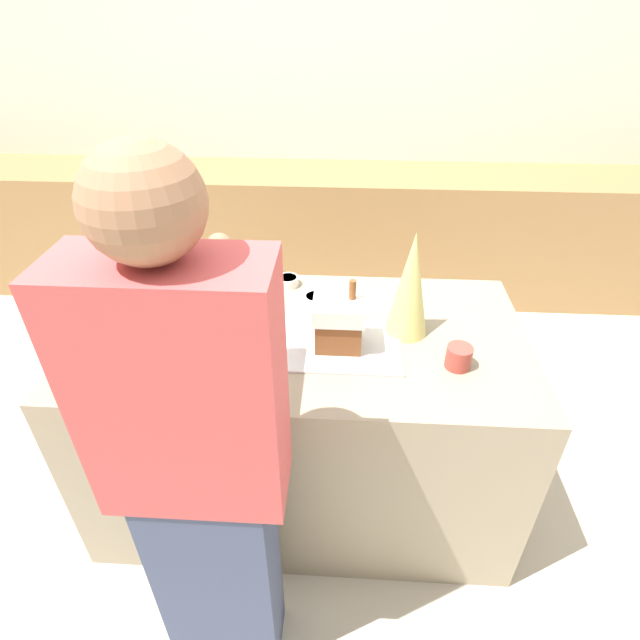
{
  "coord_description": "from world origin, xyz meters",
  "views": [
    {
      "loc": [
        0.16,
        -1.51,
        1.98
      ],
      "look_at": [
        0.07,
        0.0,
        0.94
      ],
      "focal_mm": 28.0,
      "sensor_mm": 36.0,
      "label": 1
    }
  ],
  "objects_px": {
    "gingerbread_house": "(339,322)",
    "mug": "(459,357)",
    "decorative_tree": "(410,285)",
    "cookbook": "(166,290)",
    "candy_bowl_center_rear": "(288,281)",
    "candy_bowl_far_right": "(253,326)",
    "person": "(200,470)",
    "candy_bowl_near_tray_left": "(128,309)",
    "baking_tray": "(338,346)",
    "candy_bowl_near_tray_right": "(315,299)"
  },
  "relations": [
    {
      "from": "decorative_tree",
      "to": "candy_bowl_near_tray_left",
      "type": "relative_size",
      "value": 3.92
    },
    {
      "from": "candy_bowl_center_rear",
      "to": "person",
      "type": "distance_m",
      "value": 1.03
    },
    {
      "from": "gingerbread_house",
      "to": "candy_bowl_near_tray_right",
      "type": "distance_m",
      "value": 0.31
    },
    {
      "from": "gingerbread_house",
      "to": "mug",
      "type": "xyz_separation_m",
      "value": [
        0.41,
        -0.09,
        -0.07
      ]
    },
    {
      "from": "gingerbread_house",
      "to": "cookbook",
      "type": "xyz_separation_m",
      "value": [
        -0.74,
        0.34,
        -0.1
      ]
    },
    {
      "from": "candy_bowl_near_tray_right",
      "to": "person",
      "type": "xyz_separation_m",
      "value": [
        -0.25,
        -0.88,
        0.0
      ]
    },
    {
      "from": "decorative_tree",
      "to": "cookbook",
      "type": "relative_size",
      "value": 1.76
    },
    {
      "from": "candy_bowl_near_tray_left",
      "to": "candy_bowl_far_right",
      "type": "bearing_deg",
      "value": -9.38
    },
    {
      "from": "candy_bowl_near_tray_right",
      "to": "candy_bowl_center_rear",
      "type": "height_order",
      "value": "same"
    },
    {
      "from": "cookbook",
      "to": "mug",
      "type": "bearing_deg",
      "value": -20.2
    },
    {
      "from": "decorative_tree",
      "to": "cookbook",
      "type": "height_order",
      "value": "decorative_tree"
    },
    {
      "from": "candy_bowl_near_tray_right",
      "to": "candy_bowl_near_tray_left",
      "type": "xyz_separation_m",
      "value": [
        -0.73,
        -0.12,
        0.0
      ]
    },
    {
      "from": "baking_tray",
      "to": "candy_bowl_far_right",
      "type": "height_order",
      "value": "candy_bowl_far_right"
    },
    {
      "from": "baking_tray",
      "to": "candy_bowl_center_rear",
      "type": "bearing_deg",
      "value": 118.2
    },
    {
      "from": "decorative_tree",
      "to": "candy_bowl_near_tray_left",
      "type": "xyz_separation_m",
      "value": [
        -1.08,
        0.05,
        -0.18
      ]
    },
    {
      "from": "gingerbread_house",
      "to": "person",
      "type": "xyz_separation_m",
      "value": [
        -0.35,
        -0.59,
        -0.08
      ]
    },
    {
      "from": "baking_tray",
      "to": "gingerbread_house",
      "type": "height_order",
      "value": "gingerbread_house"
    },
    {
      "from": "candy_bowl_far_right",
      "to": "mug",
      "type": "distance_m",
      "value": 0.75
    },
    {
      "from": "gingerbread_house",
      "to": "candy_bowl_far_right",
      "type": "distance_m",
      "value": 0.34
    },
    {
      "from": "baking_tray",
      "to": "decorative_tree",
      "type": "relative_size",
      "value": 1.13
    },
    {
      "from": "candy_bowl_near_tray_left",
      "to": "mug",
      "type": "height_order",
      "value": "mug"
    },
    {
      "from": "baking_tray",
      "to": "mug",
      "type": "relative_size",
      "value": 5.21
    },
    {
      "from": "cookbook",
      "to": "mug",
      "type": "relative_size",
      "value": 2.61
    },
    {
      "from": "candy_bowl_near_tray_left",
      "to": "person",
      "type": "bearing_deg",
      "value": -57.33
    },
    {
      "from": "candy_bowl_near_tray_right",
      "to": "candy_bowl_far_right",
      "type": "relative_size",
      "value": 1.03
    },
    {
      "from": "candy_bowl_far_right",
      "to": "person",
      "type": "distance_m",
      "value": 0.67
    },
    {
      "from": "cookbook",
      "to": "baking_tray",
      "type": "bearing_deg",
      "value": -24.48
    },
    {
      "from": "candy_bowl_center_rear",
      "to": "person",
      "type": "xyz_separation_m",
      "value": [
        -0.12,
        -1.02,
        0.0
      ]
    },
    {
      "from": "gingerbread_house",
      "to": "candy_bowl_near_tray_left",
      "type": "bearing_deg",
      "value": 168.9
    },
    {
      "from": "baking_tray",
      "to": "candy_bowl_near_tray_right",
      "type": "distance_m",
      "value": 0.3
    },
    {
      "from": "baking_tray",
      "to": "cookbook",
      "type": "xyz_separation_m",
      "value": [
        -0.74,
        0.34,
        0.01
      ]
    },
    {
      "from": "baking_tray",
      "to": "candy_bowl_far_right",
      "type": "distance_m",
      "value": 0.33
    },
    {
      "from": "candy_bowl_center_rear",
      "to": "cookbook",
      "type": "xyz_separation_m",
      "value": [
        -0.51,
        -0.09,
        -0.01
      ]
    },
    {
      "from": "mug",
      "to": "baking_tray",
      "type": "bearing_deg",
      "value": 168.12
    },
    {
      "from": "candy_bowl_far_right",
      "to": "person",
      "type": "height_order",
      "value": "person"
    },
    {
      "from": "decorative_tree",
      "to": "gingerbread_house",
      "type": "bearing_deg",
      "value": -156.04
    },
    {
      "from": "gingerbread_house",
      "to": "mug",
      "type": "height_order",
      "value": "gingerbread_house"
    },
    {
      "from": "mug",
      "to": "person",
      "type": "height_order",
      "value": "person"
    },
    {
      "from": "decorative_tree",
      "to": "candy_bowl_far_right",
      "type": "xyz_separation_m",
      "value": [
        -0.57,
        -0.03,
        -0.18
      ]
    },
    {
      "from": "candy_bowl_near_tray_right",
      "to": "candy_bowl_near_tray_left",
      "type": "relative_size",
      "value": 0.93
    },
    {
      "from": "baking_tray",
      "to": "cookbook",
      "type": "bearing_deg",
      "value": 155.52
    },
    {
      "from": "decorative_tree",
      "to": "cookbook",
      "type": "xyz_separation_m",
      "value": [
        -0.99,
        0.23,
        -0.19
      ]
    },
    {
      "from": "candy_bowl_center_rear",
      "to": "cookbook",
      "type": "distance_m",
      "value": 0.52
    },
    {
      "from": "candy_bowl_far_right",
      "to": "candy_bowl_near_tray_left",
      "type": "bearing_deg",
      "value": 170.62
    },
    {
      "from": "gingerbread_house",
      "to": "cookbook",
      "type": "bearing_deg",
      "value": 155.54
    },
    {
      "from": "baking_tray",
      "to": "candy_bowl_near_tray_right",
      "type": "height_order",
      "value": "candy_bowl_near_tray_right"
    },
    {
      "from": "gingerbread_house",
      "to": "mug",
      "type": "relative_size",
      "value": 2.9
    },
    {
      "from": "gingerbread_house",
      "to": "person",
      "type": "height_order",
      "value": "person"
    },
    {
      "from": "gingerbread_house",
      "to": "mug",
      "type": "distance_m",
      "value": 0.42
    },
    {
      "from": "candy_bowl_near_tray_right",
      "to": "person",
      "type": "relative_size",
      "value": 0.05
    }
  ]
}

